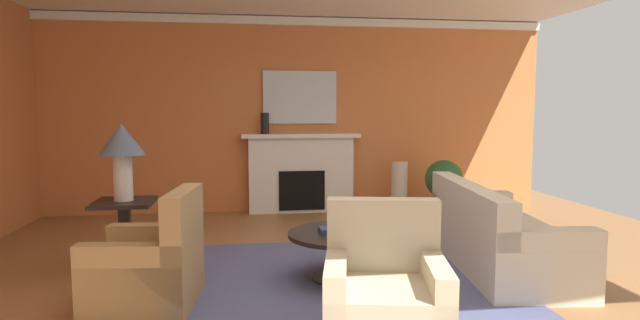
{
  "coord_description": "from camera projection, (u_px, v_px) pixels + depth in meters",
  "views": [
    {
      "loc": [
        -0.71,
        -4.8,
        1.6
      ],
      "look_at": [
        0.13,
        1.15,
        1.0
      ],
      "focal_mm": 29.28,
      "sensor_mm": 36.0,
      "label": 1
    }
  ],
  "objects": [
    {
      "name": "ground_plane",
      "position": [
        323.0,
        276.0,
        4.98
      ],
      "size": [
        9.68,
        9.68,
        0.0
      ],
      "primitive_type": "plane",
      "color": "olive"
    },
    {
      "name": "wall_fireplace",
      "position": [
        292.0,
        115.0,
        8.14
      ],
      "size": [
        8.05,
        0.12,
        3.0
      ],
      "primitive_type": "cube",
      "color": "#CC723D",
      "rests_on": "ground_plane"
    },
    {
      "name": "crown_moulding",
      "position": [
        292.0,
        21.0,
        7.92
      ],
      "size": [
        8.05,
        0.08,
        0.12
      ],
      "primitive_type": "cube",
      "color": "white"
    },
    {
      "name": "area_rug",
      "position": [
        341.0,
        279.0,
        4.89
      ],
      "size": [
        3.0,
        2.77,
        0.01
      ],
      "primitive_type": "cube",
      "color": "#4C517A",
      "rests_on": "ground_plane"
    },
    {
      "name": "fireplace",
      "position": [
        301.0,
        175.0,
        8.04
      ],
      "size": [
        1.8,
        0.35,
        1.21
      ],
      "color": "white",
      "rests_on": "ground_plane"
    },
    {
      "name": "mantel_mirror",
      "position": [
        300.0,
        97.0,
        8.04
      ],
      "size": [
        1.14,
        0.04,
        0.81
      ],
      "primitive_type": "cube",
      "color": "silver"
    },
    {
      "name": "sofa",
      "position": [
        497.0,
        239.0,
        5.21
      ],
      "size": [
        1.13,
        2.19,
        0.85
      ],
      "color": "beige",
      "rests_on": "ground_plane"
    },
    {
      "name": "armchair_near_window",
      "position": [
        150.0,
        269.0,
        4.2
      ],
      "size": [
        0.89,
        0.89,
        0.95
      ],
      "color": "#9E7A4C",
      "rests_on": "ground_plane"
    },
    {
      "name": "armchair_facing_fireplace",
      "position": [
        385.0,
        300.0,
        3.52
      ],
      "size": [
        0.94,
        0.94,
        0.95
      ],
      "color": "#C1B293",
      "rests_on": "ground_plane"
    },
    {
      "name": "coffee_table",
      "position": [
        342.0,
        244.0,
        4.85
      ],
      "size": [
        1.0,
        1.0,
        0.45
      ],
      "color": "black",
      "rests_on": "ground_plane"
    },
    {
      "name": "side_table",
      "position": [
        125.0,
        231.0,
        5.12
      ],
      "size": [
        0.56,
        0.56,
        0.7
      ],
      "color": "black",
      "rests_on": "ground_plane"
    },
    {
      "name": "table_lamp",
      "position": [
        122.0,
        147.0,
        5.03
      ],
      "size": [
        0.44,
        0.44,
        0.75
      ],
      "color": "beige",
      "rests_on": "side_table"
    },
    {
      "name": "vase_tall_corner",
      "position": [
        399.0,
        187.0,
        7.97
      ],
      "size": [
        0.25,
        0.25,
        0.79
      ],
      "primitive_type": "cylinder",
      "color": "beige",
      "rests_on": "ground_plane"
    },
    {
      "name": "vase_mantel_left",
      "position": [
        265.0,
        123.0,
        7.84
      ],
      "size": [
        0.12,
        0.12,
        0.32
      ],
      "primitive_type": "cylinder",
      "color": "black",
      "rests_on": "fireplace"
    },
    {
      "name": "book_red_cover",
      "position": [
        330.0,
        230.0,
        4.85
      ],
      "size": [
        0.19,
        0.19,
        0.04
      ],
      "primitive_type": "cube",
      "rotation": [
        0.0,
        0.0,
        0.01
      ],
      "color": "navy",
      "rests_on": "coffee_table"
    },
    {
      "name": "book_art_folio",
      "position": [
        353.0,
        225.0,
        4.83
      ],
      "size": [
        0.24,
        0.21,
        0.05
      ],
      "primitive_type": "cube",
      "rotation": [
        0.0,
        0.0,
        0.16
      ],
      "color": "navy",
      "rests_on": "coffee_table"
    },
    {
      "name": "potted_plant",
      "position": [
        444.0,
        183.0,
        7.76
      ],
      "size": [
        0.56,
        0.56,
        0.83
      ],
      "color": "#333333",
      "rests_on": "ground_plane"
    }
  ]
}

